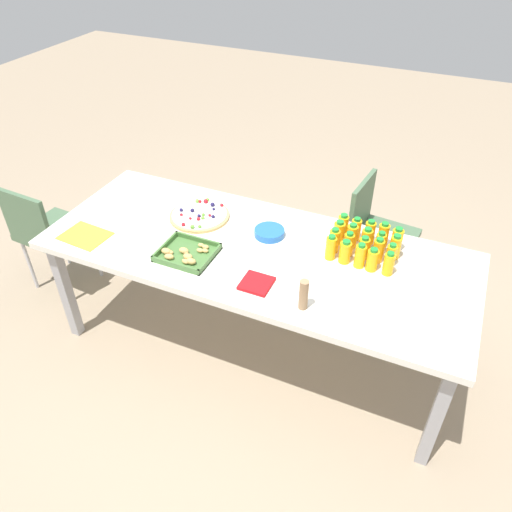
# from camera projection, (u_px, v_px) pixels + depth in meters

# --- Properties ---
(ground_plane) EXTENTS (12.00, 12.00, 0.00)m
(ground_plane) POSITION_uv_depth(u_px,v_px,m) (256.00, 342.00, 3.18)
(ground_plane) COLOR gray
(party_table) EXTENTS (2.36, 0.93, 0.75)m
(party_table) POSITION_uv_depth(u_px,v_px,m) (256.00, 257.00, 2.76)
(party_table) COLOR silver
(party_table) RESTS_ON ground_plane
(chair_end) EXTENTS (0.42, 0.42, 0.83)m
(chair_end) POSITION_uv_depth(u_px,v_px,m) (46.00, 230.00, 3.31)
(chair_end) COLOR #4C6B4C
(chair_end) RESTS_ON ground_plane
(chair_near_left) EXTENTS (0.44, 0.44, 0.83)m
(chair_near_left) POSITION_uv_depth(u_px,v_px,m) (375.00, 229.00, 3.32)
(chair_near_left) COLOR #4C6B4C
(chair_near_left) RESTS_ON ground_plane
(juice_bottle_0) EXTENTS (0.06, 0.06, 0.14)m
(juice_bottle_0) POSITION_uv_depth(u_px,v_px,m) (397.00, 240.00, 2.67)
(juice_bottle_0) COLOR #FAAC14
(juice_bottle_0) RESTS_ON party_table
(juice_bottle_1) EXTENTS (0.06, 0.06, 0.15)m
(juice_bottle_1) POSITION_uv_depth(u_px,v_px,m) (383.00, 235.00, 2.70)
(juice_bottle_1) COLOR #F9AB14
(juice_bottle_1) RESTS_ON party_table
(juice_bottle_2) EXTENTS (0.06, 0.06, 0.15)m
(juice_bottle_2) POSITION_uv_depth(u_px,v_px,m) (370.00, 232.00, 2.72)
(juice_bottle_2) COLOR #FAAC14
(juice_bottle_2) RESTS_ON party_table
(juice_bottle_3) EXTENTS (0.05, 0.05, 0.14)m
(juice_bottle_3) POSITION_uv_depth(u_px,v_px,m) (356.00, 229.00, 2.75)
(juice_bottle_3) COLOR #FAAD14
(juice_bottle_3) RESTS_ON party_table
(juice_bottle_4) EXTENTS (0.06, 0.06, 0.14)m
(juice_bottle_4) POSITION_uv_depth(u_px,v_px,m) (343.00, 226.00, 2.78)
(juice_bottle_4) COLOR #FAAD14
(juice_bottle_4) RESTS_ON party_table
(juice_bottle_5) EXTENTS (0.06, 0.06, 0.14)m
(juice_bottle_5) POSITION_uv_depth(u_px,v_px,m) (395.00, 247.00, 2.62)
(juice_bottle_5) COLOR #F9AD14
(juice_bottle_5) RESTS_ON party_table
(juice_bottle_6) EXTENTS (0.05, 0.05, 0.14)m
(juice_bottle_6) POSITION_uv_depth(u_px,v_px,m) (380.00, 243.00, 2.65)
(juice_bottle_6) COLOR #F9AD14
(juice_bottle_6) RESTS_ON party_table
(juice_bottle_7) EXTENTS (0.06, 0.06, 0.14)m
(juice_bottle_7) POSITION_uv_depth(u_px,v_px,m) (366.00, 240.00, 2.67)
(juice_bottle_7) COLOR #FAAE14
(juice_bottle_7) RESTS_ON party_table
(juice_bottle_8) EXTENTS (0.06, 0.06, 0.15)m
(juice_bottle_8) POSITION_uv_depth(u_px,v_px,m) (352.00, 236.00, 2.70)
(juice_bottle_8) COLOR #FAAD14
(juice_bottle_8) RESTS_ON party_table
(juice_bottle_9) EXTENTS (0.06, 0.06, 0.14)m
(juice_bottle_9) POSITION_uv_depth(u_px,v_px,m) (339.00, 233.00, 2.72)
(juice_bottle_9) COLOR #FAAE14
(juice_bottle_9) RESTS_ON party_table
(juice_bottle_10) EXTENTS (0.05, 0.05, 0.13)m
(juice_bottle_10) POSITION_uv_depth(u_px,v_px,m) (391.00, 255.00, 2.57)
(juice_bottle_10) COLOR #FAAD14
(juice_bottle_10) RESTS_ON party_table
(juice_bottle_11) EXTENTS (0.06, 0.06, 0.15)m
(juice_bottle_11) POSITION_uv_depth(u_px,v_px,m) (378.00, 251.00, 2.59)
(juice_bottle_11) COLOR #F9AE14
(juice_bottle_11) RESTS_ON party_table
(juice_bottle_12) EXTENTS (0.06, 0.06, 0.13)m
(juice_bottle_12) POSITION_uv_depth(u_px,v_px,m) (364.00, 248.00, 2.62)
(juice_bottle_12) COLOR #FAAD14
(juice_bottle_12) RESTS_ON party_table
(juice_bottle_13) EXTENTS (0.05, 0.05, 0.14)m
(juice_bottle_13) POSITION_uv_depth(u_px,v_px,m) (349.00, 244.00, 2.64)
(juice_bottle_13) COLOR #F9AC14
(juice_bottle_13) RESTS_ON party_table
(juice_bottle_14) EXTENTS (0.06, 0.06, 0.14)m
(juice_bottle_14) POSITION_uv_depth(u_px,v_px,m) (334.00, 241.00, 2.66)
(juice_bottle_14) COLOR #FAAE14
(juice_bottle_14) RESTS_ON party_table
(juice_bottle_15) EXTENTS (0.05, 0.05, 0.13)m
(juice_bottle_15) POSITION_uv_depth(u_px,v_px,m) (389.00, 264.00, 2.51)
(juice_bottle_15) COLOR #FAAD14
(juice_bottle_15) RESTS_ON party_table
(juice_bottle_16) EXTENTS (0.06, 0.06, 0.13)m
(juice_bottle_16) POSITION_uv_depth(u_px,v_px,m) (372.00, 260.00, 2.54)
(juice_bottle_16) COLOR #F9AD14
(juice_bottle_16) RESTS_ON party_table
(juice_bottle_17) EXTENTS (0.06, 0.06, 0.14)m
(juice_bottle_17) POSITION_uv_depth(u_px,v_px,m) (360.00, 256.00, 2.56)
(juice_bottle_17) COLOR #FAAE14
(juice_bottle_17) RESTS_ON party_table
(juice_bottle_18) EXTENTS (0.06, 0.06, 0.13)m
(juice_bottle_18) POSITION_uv_depth(u_px,v_px,m) (345.00, 252.00, 2.59)
(juice_bottle_18) COLOR #FAAD14
(juice_bottle_18) RESTS_ON party_table
(juice_bottle_19) EXTENTS (0.06, 0.06, 0.14)m
(juice_bottle_19) POSITION_uv_depth(u_px,v_px,m) (331.00, 248.00, 2.61)
(juice_bottle_19) COLOR #FAAD14
(juice_bottle_19) RESTS_ON party_table
(fruit_pizza) EXTENTS (0.36, 0.36, 0.05)m
(fruit_pizza) POSITION_uv_depth(u_px,v_px,m) (200.00, 215.00, 2.96)
(fruit_pizza) COLOR tan
(fruit_pizza) RESTS_ON party_table
(snack_tray) EXTENTS (0.29, 0.26, 0.04)m
(snack_tray) POSITION_uv_depth(u_px,v_px,m) (186.00, 254.00, 2.66)
(snack_tray) COLOR #477238
(snack_tray) RESTS_ON party_table
(plate_stack) EXTENTS (0.17, 0.17, 0.04)m
(plate_stack) POSITION_uv_depth(u_px,v_px,m) (269.00, 232.00, 2.81)
(plate_stack) COLOR blue
(plate_stack) RESTS_ON party_table
(napkin_stack) EXTENTS (0.15, 0.15, 0.02)m
(napkin_stack) POSITION_uv_depth(u_px,v_px,m) (256.00, 283.00, 2.48)
(napkin_stack) COLOR red
(napkin_stack) RESTS_ON party_table
(cardboard_tube) EXTENTS (0.04, 0.04, 0.16)m
(cardboard_tube) POSITION_uv_depth(u_px,v_px,m) (304.00, 295.00, 2.30)
(cardboard_tube) COLOR #9E7A56
(cardboard_tube) RESTS_ON party_table
(paper_folder) EXTENTS (0.27, 0.22, 0.01)m
(paper_folder) POSITION_uv_depth(u_px,v_px,m) (85.00, 236.00, 2.81)
(paper_folder) COLOR yellow
(paper_folder) RESTS_ON party_table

